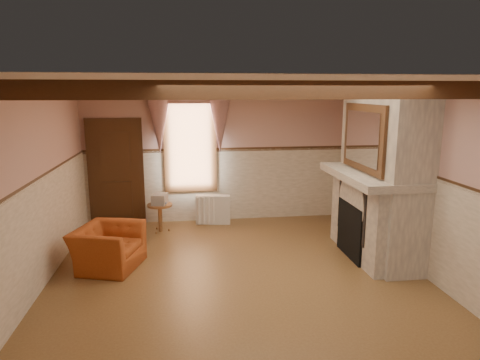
{
  "coord_description": "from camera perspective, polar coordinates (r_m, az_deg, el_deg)",
  "views": [
    {
      "loc": [
        -0.77,
        -5.78,
        2.69
      ],
      "look_at": [
        0.13,
        0.8,
        1.31
      ],
      "focal_mm": 32.0,
      "sensor_mm": 36.0,
      "label": 1
    }
  ],
  "objects": [
    {
      "name": "floor",
      "position": [
        6.42,
        -0.21,
        -12.98
      ],
      "size": [
        5.5,
        6.0,
        0.01
      ],
      "primitive_type": "cube",
      "color": "brown",
      "rests_on": "ground"
    },
    {
      "name": "ceiling",
      "position": [
        5.83,
        -0.23,
        12.86
      ],
      "size": [
        5.5,
        6.0,
        0.01
      ],
      "primitive_type": "cube",
      "color": "silver",
      "rests_on": "wall_back"
    },
    {
      "name": "wall_back",
      "position": [
        8.91,
        -2.77,
        3.43
      ],
      "size": [
        5.5,
        0.02,
        2.8
      ],
      "primitive_type": "cube",
      "color": "tan",
      "rests_on": "floor"
    },
    {
      "name": "wall_front",
      "position": [
        3.16,
        7.14,
        -12.39
      ],
      "size": [
        5.5,
        0.02,
        2.8
      ],
      "primitive_type": "cube",
      "color": "tan",
      "rests_on": "floor"
    },
    {
      "name": "wall_left",
      "position": [
        6.25,
        -26.1,
        -1.36
      ],
      "size": [
        0.02,
        6.0,
        2.8
      ],
      "primitive_type": "cube",
      "color": "tan",
      "rests_on": "floor"
    },
    {
      "name": "wall_right",
      "position": [
        6.89,
        23.08,
        0.03
      ],
      "size": [
        0.02,
        6.0,
        2.8
      ],
      "primitive_type": "cube",
      "color": "tan",
      "rests_on": "floor"
    },
    {
      "name": "wainscot",
      "position": [
        6.15,
        -0.22,
        -6.62
      ],
      "size": [
        5.5,
        6.0,
        1.5
      ],
      "primitive_type": null,
      "color": "beige",
      "rests_on": "floor"
    },
    {
      "name": "chair_rail",
      "position": [
        5.95,
        -0.22,
        0.25
      ],
      "size": [
        5.5,
        6.0,
        0.08
      ],
      "primitive_type": null,
      "color": "black",
      "rests_on": "wainscot"
    },
    {
      "name": "firebox",
      "position": [
        7.31,
        14.98,
        -6.49
      ],
      "size": [
        0.2,
        0.95,
        0.9
      ],
      "primitive_type": "cube",
      "color": "black",
      "rests_on": "floor"
    },
    {
      "name": "armchair",
      "position": [
        6.98,
        -17.17,
        -8.56
      ],
      "size": [
        1.14,
        1.22,
        0.65
      ],
      "primitive_type": "imported",
      "rotation": [
        0.0,
        0.0,
        1.27
      ],
      "color": "#994219",
      "rests_on": "floor"
    },
    {
      "name": "side_table",
      "position": [
        8.48,
        -10.59,
        -4.98
      ],
      "size": [
        0.58,
        0.58,
        0.55
      ],
      "primitive_type": "cylinder",
      "rotation": [
        0.0,
        0.0,
        -0.23
      ],
      "color": "brown",
      "rests_on": "floor"
    },
    {
      "name": "book_stack",
      "position": [
        8.38,
        -10.65,
        -2.52
      ],
      "size": [
        0.32,
        0.37,
        0.2
      ],
      "primitive_type": "cube",
      "rotation": [
        0.0,
        0.0,
        -0.22
      ],
      "color": "#B7AD8C",
      "rests_on": "side_table"
    },
    {
      "name": "radiator",
      "position": [
        8.83,
        -3.61,
        -3.95
      ],
      "size": [
        0.72,
        0.28,
        0.6
      ],
      "primitive_type": "cube",
      "rotation": [
        0.0,
        0.0,
        -0.14
      ],
      "color": "silver",
      "rests_on": "floor"
    },
    {
      "name": "bowl",
      "position": [
        7.29,
        16.77,
        1.54
      ],
      "size": [
        0.31,
        0.31,
        0.08
      ],
      "primitive_type": "imported",
      "color": "brown",
      "rests_on": "mantel"
    },
    {
      "name": "mantel_clock",
      "position": [
        7.88,
        14.8,
        2.84
      ],
      "size": [
        0.14,
        0.24,
        0.2
      ],
      "primitive_type": "cube",
      "color": "#31210D",
      "rests_on": "mantel"
    },
    {
      "name": "oil_lamp",
      "position": [
        7.43,
        16.24,
        2.56
      ],
      "size": [
        0.11,
        0.11,
        0.28
      ],
      "primitive_type": "cylinder",
      "color": "#BD8535",
      "rests_on": "mantel"
    },
    {
      "name": "candle_red",
      "position": [
        6.55,
        19.77,
        0.6
      ],
      "size": [
        0.06,
        0.06,
        0.16
      ],
      "primitive_type": "cylinder",
      "color": "#AB1A15",
      "rests_on": "mantel"
    },
    {
      "name": "jar_yellow",
      "position": [
        6.77,
        18.79,
        0.85
      ],
      "size": [
        0.06,
        0.06,
        0.12
      ],
      "primitive_type": "cylinder",
      "color": "yellow",
      "rests_on": "mantel"
    },
    {
      "name": "fireplace",
      "position": [
        7.25,
        18.48,
        0.92
      ],
      "size": [
        0.85,
        2.0,
        2.8
      ],
      "primitive_type": "cube",
      "color": "gray",
      "rests_on": "floor"
    },
    {
      "name": "mantel",
      "position": [
        7.18,
        17.17,
        0.57
      ],
      "size": [
        1.05,
        2.05,
        0.12
      ],
      "primitive_type": "cube",
      "color": "gray",
      "rests_on": "fireplace"
    },
    {
      "name": "overmantel_mirror",
      "position": [
        7.02,
        16.09,
        5.43
      ],
      "size": [
        0.06,
        1.44,
        1.04
      ],
      "primitive_type": "cube",
      "color": "silver",
      "rests_on": "fireplace"
    },
    {
      "name": "door",
      "position": [
        8.97,
        -16.19,
        0.77
      ],
      "size": [
        1.1,
        0.1,
        2.1
      ],
      "primitive_type": "cube",
      "color": "black",
      "rests_on": "floor"
    },
    {
      "name": "window",
      "position": [
        8.82,
        -6.67,
        4.92
      ],
      "size": [
        1.06,
        0.08,
        2.02
      ],
      "primitive_type": "cube",
      "color": "white",
      "rests_on": "wall_back"
    },
    {
      "name": "window_drapes",
      "position": [
        8.68,
        -6.75,
        8.78
      ],
      "size": [
        1.3,
        0.14,
        1.4
      ],
      "primitive_type": "cube",
      "color": "gray",
      "rests_on": "wall_back"
    },
    {
      "name": "ceiling_beam_front",
      "position": [
        4.65,
        1.76,
        11.9
      ],
      "size": [
        5.5,
        0.18,
        0.2
      ],
      "primitive_type": "cube",
      "color": "black",
      "rests_on": "ceiling"
    },
    {
      "name": "ceiling_beam_back",
      "position": [
        7.02,
        -1.55,
        11.85
      ],
      "size": [
        5.5,
        0.18,
        0.2
      ],
      "primitive_type": "cube",
      "color": "black",
      "rests_on": "ceiling"
    }
  ]
}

